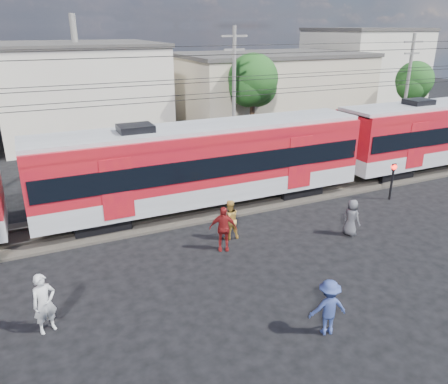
{
  "coord_description": "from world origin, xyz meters",
  "views": [
    {
      "loc": [
        -6.52,
        -10.57,
        8.48
      ],
      "look_at": [
        0.68,
        5.0,
        1.94
      ],
      "focal_mm": 35.0,
      "sensor_mm": 36.0,
      "label": 1
    }
  ],
  "objects_px": {
    "commuter_train": "(208,161)",
    "crossing_signal": "(393,175)",
    "pedestrian_c": "(328,307)",
    "car_silver": "(409,133)",
    "pedestrian_a": "(44,303)"
  },
  "relations": [
    {
      "from": "commuter_train",
      "to": "pedestrian_c",
      "type": "distance_m",
      "value": 10.36
    },
    {
      "from": "pedestrian_c",
      "to": "car_silver",
      "type": "bearing_deg",
      "value": -128.71
    },
    {
      "from": "commuter_train",
      "to": "car_silver",
      "type": "xyz_separation_m",
      "value": [
        19.11,
        5.46,
        -1.67
      ]
    },
    {
      "from": "pedestrian_a",
      "to": "pedestrian_c",
      "type": "distance_m",
      "value": 8.24
    },
    {
      "from": "pedestrian_c",
      "to": "car_silver",
      "type": "height_order",
      "value": "pedestrian_c"
    },
    {
      "from": "car_silver",
      "to": "crossing_signal",
      "type": "bearing_deg",
      "value": 128.21
    },
    {
      "from": "pedestrian_a",
      "to": "pedestrian_c",
      "type": "relative_size",
      "value": 1.08
    },
    {
      "from": "car_silver",
      "to": "crossing_signal",
      "type": "xyz_separation_m",
      "value": [
        -10.13,
        -8.45,
        0.62
      ]
    },
    {
      "from": "crossing_signal",
      "to": "commuter_train",
      "type": "bearing_deg",
      "value": 161.6
    },
    {
      "from": "commuter_train",
      "to": "crossing_signal",
      "type": "xyz_separation_m",
      "value": [
        8.98,
        -2.99,
        -1.05
      ]
    },
    {
      "from": "commuter_train",
      "to": "crossing_signal",
      "type": "distance_m",
      "value": 9.52
    },
    {
      "from": "pedestrian_a",
      "to": "car_silver",
      "type": "height_order",
      "value": "pedestrian_a"
    },
    {
      "from": "commuter_train",
      "to": "crossing_signal",
      "type": "height_order",
      "value": "commuter_train"
    },
    {
      "from": "commuter_train",
      "to": "pedestrian_c",
      "type": "relative_size",
      "value": 28.81
    },
    {
      "from": "pedestrian_c",
      "to": "crossing_signal",
      "type": "height_order",
      "value": "crossing_signal"
    }
  ]
}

